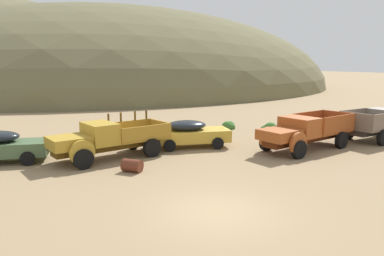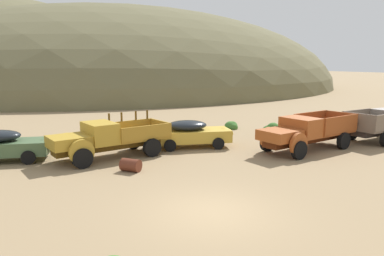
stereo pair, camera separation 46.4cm
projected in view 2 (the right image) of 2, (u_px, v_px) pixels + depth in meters
The scene contains 9 objects.
ground_plane at pixel (212, 212), 12.23m from camera, with size 300.00×300.00×0.00m, color #937A56.
hill_far_right at pixel (117, 86), 74.46m from camera, with size 88.10×75.51×30.28m, color brown.
car_weathered_green at pixel (6, 145), 18.36m from camera, with size 4.88×2.86×1.57m.
truck_mustard at pixel (103, 139), 18.71m from camera, with size 6.32×3.18×2.16m.
car_faded_yellow at pixel (194, 133), 21.43m from camera, with size 4.95×2.93×1.57m.
truck_oxide_orange at pixel (302, 133), 20.38m from camera, with size 6.59×3.17×1.91m.
oil_drum_tipped at pixel (131, 165), 16.69m from camera, with size 1.01×1.04×0.58m.
bush_lone_scrub at pixel (271, 130), 25.59m from camera, with size 1.10×1.14×0.98m.
bush_back_edge at pixel (232, 126), 27.36m from camera, with size 0.97×1.00×0.71m.
Camera 2 is at (-5.70, -10.06, 4.88)m, focal length 34.66 mm.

